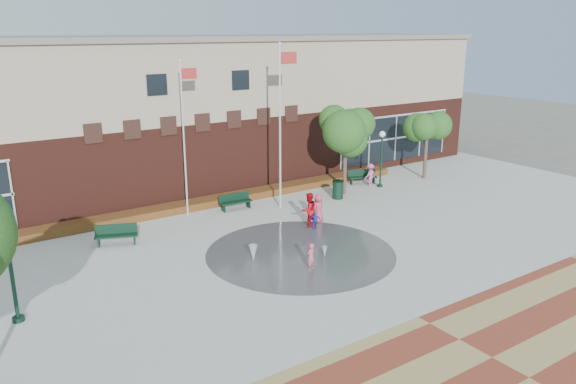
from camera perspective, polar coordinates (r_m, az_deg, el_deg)
ground at (r=22.91m, az=5.70°, el=-8.58°), size 120.00×120.00×0.00m
plaza_concrete at (r=25.84m, az=-0.00°, el=-5.54°), size 46.00×18.00×0.01m
paver_band at (r=18.77m, az=20.03°, el=-15.56°), size 46.00×6.00×0.01m
splash_pad at (r=25.08m, az=1.29°, el=-6.23°), size 8.40×8.40×0.01m
library_building at (r=36.29m, az=-12.19°, el=8.04°), size 44.40×10.40×9.20m
flower_bed at (r=32.04m, az=-7.67°, el=-1.33°), size 26.00×1.20×0.40m
flagpole_left at (r=29.31m, az=-10.49°, el=6.05°), size 0.96×0.16×8.15m
flagpole_right at (r=30.22m, az=-0.73°, el=7.51°), size 1.10×0.18×8.96m
lamp_left at (r=20.63m, az=-26.57°, el=-5.21°), size 0.45×0.45×4.27m
lamp_right at (r=35.34m, az=9.47°, el=3.97°), size 0.38×0.38×3.56m
bench_left at (r=27.05m, az=-17.03°, el=-4.57°), size 1.96×1.21×0.96m
bench_mid at (r=31.00m, az=-5.32°, el=-1.29°), size 1.84×0.63×0.91m
bench_right at (r=36.35m, az=7.56°, el=1.27°), size 1.85×1.17×0.91m
trash_can at (r=32.91m, az=5.09°, el=0.25°), size 0.67×0.67×1.10m
tree_mid at (r=33.11m, az=5.91°, el=6.43°), size 3.26×3.26×5.49m
tree_small_right at (r=37.90m, az=13.94°, el=5.93°), size 2.50×2.50×4.27m
water_jet_a at (r=24.21m, az=-3.53°, el=-7.12°), size 0.38×0.38×0.74m
water_jet_b at (r=24.64m, az=3.74°, el=-6.69°), size 0.22×0.22×0.50m
child_splash at (r=23.19m, az=2.33°, el=-6.61°), size 0.49×0.38×1.17m
adult_red at (r=28.00m, az=2.12°, el=-1.86°), size 0.94×0.76×1.79m
adult_pink at (r=28.80m, az=3.10°, el=-1.66°), size 0.82×0.62×1.50m
child_blue at (r=27.85m, az=2.79°, el=-2.90°), size 0.56×0.54×0.93m
person_bench at (r=35.87m, az=8.33°, el=1.74°), size 0.99×0.65×1.44m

